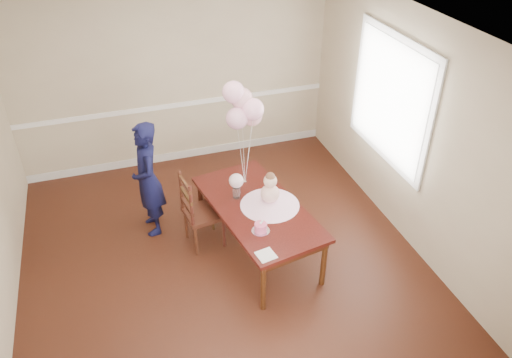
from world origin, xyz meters
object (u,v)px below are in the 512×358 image
birthday_cake (261,227)px  dining_chair_seat (204,213)px  dining_table_top (258,208)px  woman (148,180)px

birthday_cake → dining_chair_seat: bearing=119.9°
dining_table_top → dining_chair_seat: dining_table_top is taller
dining_chair_seat → dining_table_top: bearing=-40.6°
dining_table_top → dining_chair_seat: size_ratio=4.13×
birthday_cake → dining_chair_seat: birthday_cake is taller
dining_chair_seat → woman: 0.78m
dining_table_top → woman: woman is taller
dining_chair_seat → woman: (-0.56, 0.46, 0.30)m
birthday_cake → dining_chair_seat: size_ratio=0.31×
dining_table_top → birthday_cake: (-0.11, -0.42, 0.07)m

